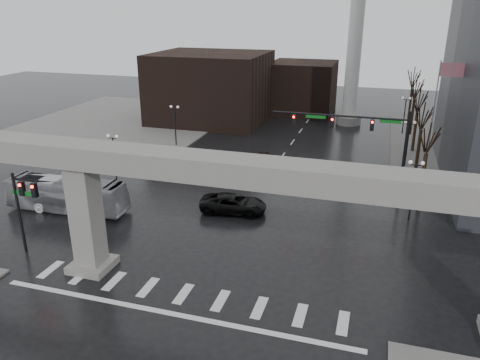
{
  "coord_description": "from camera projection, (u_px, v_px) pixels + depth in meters",
  "views": [
    {
      "loc": [
        10.37,
        -23.18,
        16.59
      ],
      "look_at": [
        1.04,
        7.45,
        4.5
      ],
      "focal_mm": 35.0,
      "sensor_mm": 36.0,
      "label": 1
    }
  ],
  "objects": [
    {
      "name": "flagpole_assembly",
      "position": [
        437.0,
        111.0,
        42.3
      ],
      "size": [
        2.06,
        0.12,
        12.0
      ],
      "color": "silver",
      "rests_on": "ground"
    },
    {
      "name": "tree_right_4",
      "position": [
        411.0,
        102.0,
        69.16
      ],
      "size": [
        1.12,
        1.69,
        8.19
      ],
      "color": "black",
      "rests_on": "ground"
    },
    {
      "name": "lamp_left_0",
      "position": [
        114.0,
        151.0,
        44.41
      ],
      "size": [
        1.22,
        0.32,
        5.11
      ],
      "color": "black",
      "rests_on": "ground"
    },
    {
      "name": "lamp_left_1",
      "position": [
        175.0,
        119.0,
        56.94
      ],
      "size": [
        1.22,
        0.32,
        5.11
      ],
      "color": "black",
      "rests_on": "ground"
    },
    {
      "name": "far_car",
      "position": [
        262.0,
        159.0,
        51.09
      ],
      "size": [
        1.89,
        3.96,
        1.31
      ],
      "primitive_type": "imported",
      "rotation": [
        0.0,
        0.0,
        0.09
      ],
      "color": "black",
      "rests_on": "ground"
    },
    {
      "name": "smokestack",
      "position": [
        356.0,
        29.0,
        64.25
      ],
      "size": [
        3.6,
        3.6,
        30.0
      ],
      "color": "silver",
      "rests_on": "ground"
    },
    {
      "name": "lamp_right_1",
      "position": [
        408.0,
        136.0,
        49.59
      ],
      "size": [
        1.22,
        0.32,
        5.11
      ],
      "color": "black",
      "rests_on": "ground"
    },
    {
      "name": "elevated_guideway",
      "position": [
        206.0,
        185.0,
        26.66
      ],
      "size": [
        48.0,
        2.6,
        8.7
      ],
      "color": "gray",
      "rests_on": "ground"
    },
    {
      "name": "sidewalk_nw",
      "position": [
        121.0,
        124.0,
        68.71
      ],
      "size": [
        28.0,
        36.0,
        0.15
      ],
      "primitive_type": "cube",
      "color": "slate",
      "rests_on": "ground"
    },
    {
      "name": "lamp_right_2",
      "position": [
        405.0,
        109.0,
        62.12
      ],
      "size": [
        1.22,
        0.32,
        5.11
      ],
      "color": "black",
      "rests_on": "ground"
    },
    {
      "name": "tree_right_3",
      "position": [
        413.0,
        113.0,
        62.03
      ],
      "size": [
        1.11,
        1.66,
        8.02
      ],
      "color": "black",
      "rests_on": "ground"
    },
    {
      "name": "signal_left_pole",
      "position": [
        24.0,
        200.0,
        31.78
      ],
      "size": [
        2.3,
        0.3,
        6.0
      ],
      "color": "black",
      "rests_on": "ground"
    },
    {
      "name": "ground",
      "position": [
        190.0,
        285.0,
        29.43
      ],
      "size": [
        160.0,
        160.0,
        0.0
      ],
      "primitive_type": "plane",
      "color": "black",
      "rests_on": "ground"
    },
    {
      "name": "tree_right_2",
      "position": [
        415.0,
        128.0,
        54.89
      ],
      "size": [
        1.1,
        1.63,
        7.85
      ],
      "color": "black",
      "rests_on": "ground"
    },
    {
      "name": "lamp_left_2",
      "position": [
        214.0,
        98.0,
        69.47
      ],
      "size": [
        1.22,
        0.32,
        5.11
      ],
      "color": "black",
      "rests_on": "ground"
    },
    {
      "name": "building_far_mid",
      "position": [
        302.0,
        87.0,
        75.11
      ],
      "size": [
        10.0,
        10.0,
        8.0
      ],
      "primitive_type": "cube",
      "color": "black",
      "rests_on": "ground"
    },
    {
      "name": "building_far_left",
      "position": [
        211.0,
        88.0,
        69.07
      ],
      "size": [
        16.0,
        14.0,
        10.0
      ],
      "primitive_type": "cube",
      "color": "black",
      "rests_on": "ground"
    },
    {
      "name": "tree_right_0",
      "position": [
        424.0,
        173.0,
        40.61
      ],
      "size": [
        1.09,
        1.58,
        7.5
      ],
      "color": "black",
      "rests_on": "ground"
    },
    {
      "name": "lamp_right_0",
      "position": [
        414.0,
        180.0,
        37.06
      ],
      "size": [
        1.22,
        0.32,
        5.11
      ],
      "color": "black",
      "rests_on": "ground"
    },
    {
      "name": "city_bus",
      "position": [
        67.0,
        194.0,
        39.57
      ],
      "size": [
        10.66,
        2.89,
        2.94
      ],
      "primitive_type": "imported",
      "rotation": [
        0.0,
        0.0,
        1.61
      ],
      "color": "#B6B7BB",
      "rests_on": "ground"
    },
    {
      "name": "pickup_truck",
      "position": [
        233.0,
        204.0,
        39.48
      ],
      "size": [
        5.87,
        3.24,
        1.56
      ],
      "primitive_type": "imported",
      "rotation": [
        0.0,
        0.0,
        1.69
      ],
      "color": "black",
      "rests_on": "ground"
    },
    {
      "name": "tree_right_1",
      "position": [
        419.0,
        147.0,
        47.75
      ],
      "size": [
        1.09,
        1.61,
        7.67
      ],
      "color": "black",
      "rests_on": "ground"
    },
    {
      "name": "signal_mast_arm",
      "position": [
        362.0,
        132.0,
        41.75
      ],
      "size": [
        12.12,
        0.43,
        8.0
      ],
      "color": "black",
      "rests_on": "ground"
    }
  ]
}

